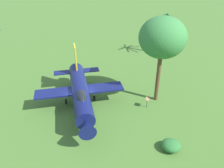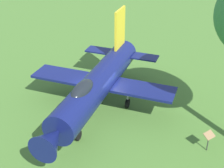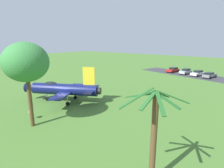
# 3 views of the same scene
# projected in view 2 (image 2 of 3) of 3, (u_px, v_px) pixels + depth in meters

# --- Properties ---
(ground_plane) EXTENTS (200.00, 200.00, 0.00)m
(ground_plane) POSITION_uv_depth(u_px,v_px,m) (99.00, 111.00, 20.40)
(ground_plane) COLOR #47722D
(display_jet) EXTENTS (11.67, 8.97, 5.58)m
(display_jet) POSITION_uv_depth(u_px,v_px,m) (96.00, 85.00, 19.08)
(display_jet) COLOR #111951
(display_jet) RESTS_ON ground_plane
(info_plaque) EXTENTS (0.63, 0.45, 1.14)m
(info_plaque) POSITION_uv_depth(u_px,v_px,m) (209.00, 137.00, 16.68)
(info_plaque) COLOR #333333
(info_plaque) RESTS_ON ground_plane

